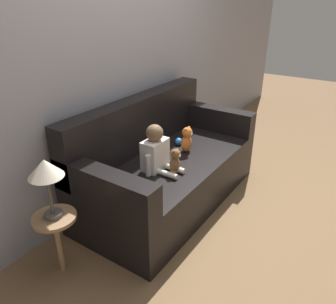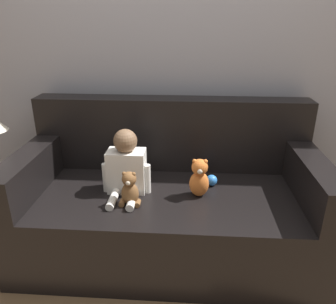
% 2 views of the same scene
% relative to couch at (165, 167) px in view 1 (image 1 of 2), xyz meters
% --- Properties ---
extents(ground_plane, '(12.00, 12.00, 0.00)m').
position_rel_couch_xyz_m(ground_plane, '(0.00, -0.06, -0.33)').
color(ground_plane, brown).
extents(wall_back, '(8.00, 0.05, 2.60)m').
position_rel_couch_xyz_m(wall_back, '(0.00, 0.47, 0.97)').
color(wall_back, '#93939E').
rests_on(wall_back, ground_plane).
extents(couch, '(1.84, 0.89, 0.95)m').
position_rel_couch_xyz_m(couch, '(0.00, 0.00, 0.00)').
color(couch, black).
rests_on(couch, ground_plane).
extents(person_baby, '(0.30, 0.32, 0.39)m').
position_rel_couch_xyz_m(person_baby, '(-0.25, -0.08, 0.28)').
color(person_baby, white).
rests_on(person_baby, couch).
extents(teddy_bear_brown, '(0.12, 0.09, 0.21)m').
position_rel_couch_xyz_m(teddy_bear_brown, '(-0.20, -0.24, 0.22)').
color(teddy_bear_brown, brown).
rests_on(teddy_bear_brown, couch).
extents(plush_toy_side, '(0.12, 0.11, 0.24)m').
position_rel_couch_xyz_m(plush_toy_side, '(0.19, -0.12, 0.24)').
color(plush_toy_side, orange).
rests_on(plush_toy_side, couch).
extents(toy_ball, '(0.07, 0.07, 0.07)m').
position_rel_couch_xyz_m(toy_ball, '(0.27, 0.02, 0.16)').
color(toy_ball, '#337FDB').
rests_on(toy_ball, couch).
extents(side_table, '(0.29, 0.29, 0.88)m').
position_rel_couch_xyz_m(side_table, '(-1.17, 0.09, 0.34)').
color(side_table, '#93704C').
rests_on(side_table, ground_plane).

